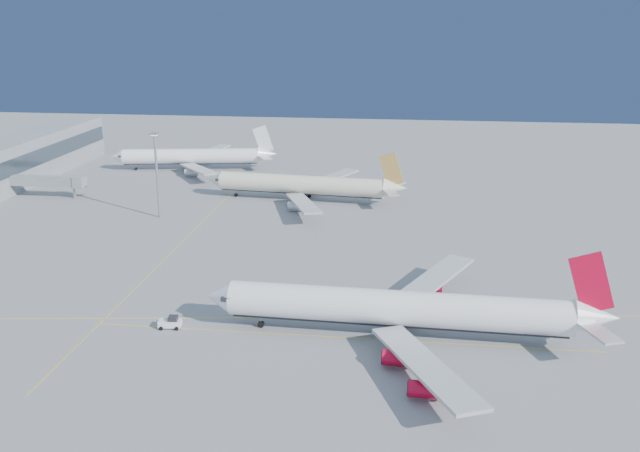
{
  "coord_description": "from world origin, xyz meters",
  "views": [
    {
      "loc": [
        15.65,
        -127.86,
        55.18
      ],
      "look_at": [
        -4.73,
        29.77,
        7.0
      ],
      "focal_mm": 40.0,
      "sensor_mm": 36.0,
      "label": 1
    }
  ],
  "objects": [
    {
      "name": "pushback_tug",
      "position": [
        -26.38,
        -14.03,
        1.06
      ],
      "size": [
        4.23,
        2.81,
        2.28
      ],
      "rotation": [
        0.0,
        0.0,
        0.1
      ],
      "color": "white",
      "rests_on": "ground"
    },
    {
      "name": "taxiway_lines",
      "position": [
        -14.71,
        6.34,
        0.01
      ],
      "size": [
        118.86,
        140.0,
        0.02
      ],
      "color": "#DABE0C",
      "rests_on": "ground"
    },
    {
      "name": "light_mast",
      "position": [
        -53.03,
        55.25,
        13.97
      ],
      "size": [
        2.05,
        2.05,
        23.67
      ],
      "color": "gray",
      "rests_on": "ground"
    },
    {
      "name": "terminal",
      "position": [
        -114.93,
        85.0,
        7.51
      ],
      "size": [
        18.4,
        110.0,
        15.0
      ],
      "color": "gray",
      "rests_on": "ground"
    },
    {
      "name": "airliner_third",
      "position": [
        -61.56,
        116.7,
        4.84
      ],
      "size": [
        59.5,
        54.26,
        16.01
      ],
      "rotation": [
        0.0,
        0.0,
        0.17
      ],
      "color": "white",
      "rests_on": "ground"
    },
    {
      "name": "airliner_etihad",
      "position": [
        -15.47,
        78.16,
        4.92
      ],
      "size": [
        61.92,
        56.91,
        16.15
      ],
      "rotation": [
        0.0,
        0.0,
        -0.1
      ],
      "color": "beige",
      "rests_on": "ground"
    },
    {
      "name": "ground",
      "position": [
        0.0,
        0.0,
        0.0
      ],
      "size": [
        500.0,
        500.0,
        0.0
      ],
      "primitive_type": "plane",
      "color": "slate",
      "rests_on": "ground"
    },
    {
      "name": "airliner_virgin",
      "position": [
        15.73,
        -12.5,
        5.34
      ],
      "size": [
        71.75,
        64.51,
        17.72
      ],
      "rotation": [
        0.0,
        0.0,
        -0.03
      ],
      "color": "white",
      "rests_on": "ground"
    },
    {
      "name": "jet_bridge",
      "position": [
        -93.11,
        72.0,
        5.17
      ],
      "size": [
        23.6,
        3.6,
        6.9
      ],
      "color": "gray",
      "rests_on": "ground"
    }
  ]
}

